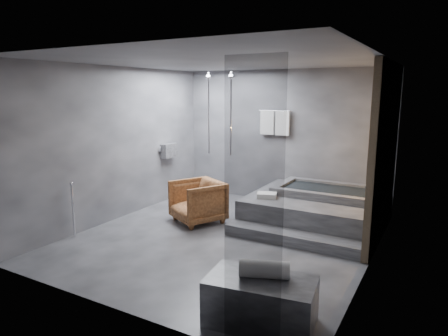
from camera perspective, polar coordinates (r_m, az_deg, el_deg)
The scene contains 7 objects.
room at distance 6.27m, azimuth 4.36°, elevation 5.18°, with size 5.00×5.04×2.82m.
tub_deck at distance 7.45m, azimuth 12.76°, elevation -5.77°, with size 2.20×2.00×0.50m, color #353538.
tub_step at distance 6.43m, azimuth 9.61°, elevation -9.86°, with size 2.20×0.36×0.18m, color #353538.
concrete_bench at distance 4.31m, azimuth 5.26°, elevation -18.44°, with size 1.09×0.60×0.49m, color #2F3032.
driftwood_chair at distance 7.29m, azimuth -3.80°, elevation -4.79°, with size 0.82×0.84×0.77m, color #482612.
rolled_towel at distance 4.19m, azimuth 5.79°, elevation -14.18°, with size 0.18×0.18×0.51m, color silver.
deck_towel at distance 7.10m, azimuth 6.13°, elevation -3.91°, with size 0.33×0.24×0.09m, color white.
Camera 1 is at (3.04, -5.41, 2.36)m, focal length 32.00 mm.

